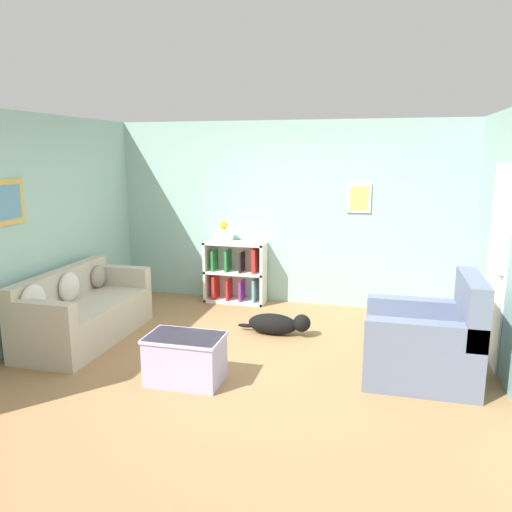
{
  "coord_description": "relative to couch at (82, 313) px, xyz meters",
  "views": [
    {
      "loc": [
        1.32,
        -4.77,
        2.16
      ],
      "look_at": [
        0.0,
        0.4,
        1.05
      ],
      "focal_mm": 35.0,
      "sensor_mm": 36.0,
      "label": 1
    }
  ],
  "objects": [
    {
      "name": "coffee_table",
      "position": [
        1.59,
        -0.75,
        -0.08
      ],
      "size": [
        0.73,
        0.47,
        0.46
      ],
      "color": "#ADA3CC",
      "rests_on": "ground_plane"
    },
    {
      "name": "dog",
      "position": [
        2.2,
        0.7,
        -0.19
      ],
      "size": [
        0.91,
        0.23,
        0.28
      ],
      "color": "black",
      "rests_on": "ground_plane"
    },
    {
      "name": "ground_plane",
      "position": [
        2.03,
        -0.13,
        -0.32
      ],
      "size": [
        14.0,
        14.0,
        0.0
      ],
      "primitive_type": "plane",
      "color": "#997047"
    },
    {
      "name": "recliner_chair",
      "position": [
        3.83,
        -0.1,
        0.04
      ],
      "size": [
        1.04,
        0.92,
        1.04
      ],
      "color": "slate",
      "rests_on": "ground_plane"
    },
    {
      "name": "bookshelf",
      "position": [
        1.31,
        1.91,
        0.11
      ],
      "size": [
        0.89,
        0.34,
        0.89
      ],
      "color": "silver",
      "rests_on": "ground_plane"
    },
    {
      "name": "wall_left",
      "position": [
        -0.52,
        -0.13,
        0.98
      ],
      "size": [
        0.13,
        5.0,
        2.6
      ],
      "color": "#93BCB2",
      "rests_on": "ground_plane"
    },
    {
      "name": "vase",
      "position": [
        1.14,
        1.88,
        0.74
      ],
      "size": [
        0.12,
        0.12,
        0.3
      ],
      "color": "silver",
      "rests_on": "bookshelf"
    },
    {
      "name": "wall_back",
      "position": [
        2.03,
        2.12,
        0.98
      ],
      "size": [
        5.6,
        0.13,
        2.6
      ],
      "color": "#93BCB2",
      "rests_on": "ground_plane"
    },
    {
      "name": "couch",
      "position": [
        0.0,
        0.0,
        0.0
      ],
      "size": [
        0.8,
        1.78,
        0.81
      ],
      "color": "#B7AD99",
      "rests_on": "ground_plane"
    }
  ]
}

